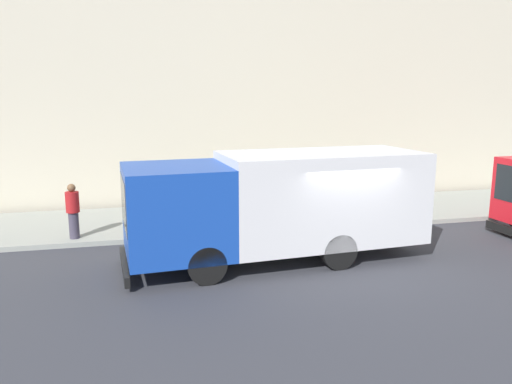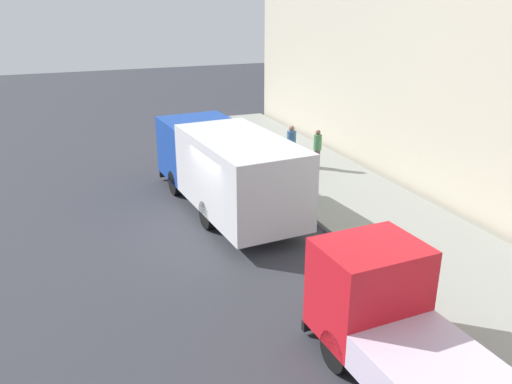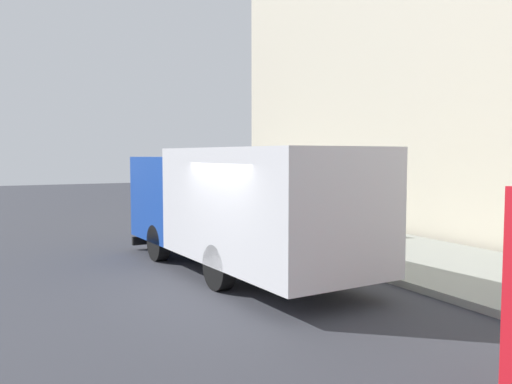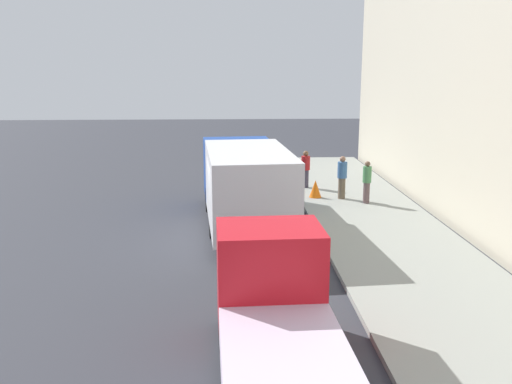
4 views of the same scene
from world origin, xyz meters
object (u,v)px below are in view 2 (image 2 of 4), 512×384
(large_utility_truck, at_px, (225,166))
(pedestrian_third, at_px, (291,145))
(traffic_cone_orange, at_px, (266,158))
(small_flatbed_truck, at_px, (402,332))
(pedestrian_walking, at_px, (317,148))
(pedestrian_standing, at_px, (247,137))

(large_utility_truck, height_order, pedestrian_third, large_utility_truck)
(large_utility_truck, relative_size, traffic_cone_orange, 11.24)
(small_flatbed_truck, bearing_deg, large_utility_truck, 89.62)
(large_utility_truck, xyz_separation_m, pedestrian_walking, (4.79, 2.45, -0.55))
(traffic_cone_orange, bearing_deg, pedestrian_standing, 94.89)
(pedestrian_third, xyz_separation_m, traffic_cone_orange, (-1.02, 0.27, -0.55))
(small_flatbed_truck, bearing_deg, pedestrian_standing, 78.08)
(small_flatbed_truck, bearing_deg, pedestrian_third, 71.38)
(pedestrian_third, height_order, traffic_cone_orange, pedestrian_third)
(large_utility_truck, relative_size, pedestrian_walking, 4.81)
(pedestrian_walking, height_order, pedestrian_standing, pedestrian_walking)
(pedestrian_walking, height_order, traffic_cone_orange, pedestrian_walking)
(small_flatbed_truck, bearing_deg, traffic_cone_orange, 76.01)
(pedestrian_standing, bearing_deg, small_flatbed_truck, -155.48)
(pedestrian_walking, height_order, pedestrian_third, pedestrian_third)
(pedestrian_walking, relative_size, pedestrian_third, 0.96)
(pedestrian_third, bearing_deg, small_flatbed_truck, 166.68)
(large_utility_truck, xyz_separation_m, small_flatbed_truck, (0.32, -9.29, -0.49))
(pedestrian_third, bearing_deg, traffic_cone_orange, 78.37)
(pedestrian_walking, distance_m, traffic_cone_orange, 2.18)
(small_flatbed_truck, relative_size, pedestrian_third, 3.05)
(large_utility_truck, bearing_deg, pedestrian_third, 34.85)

